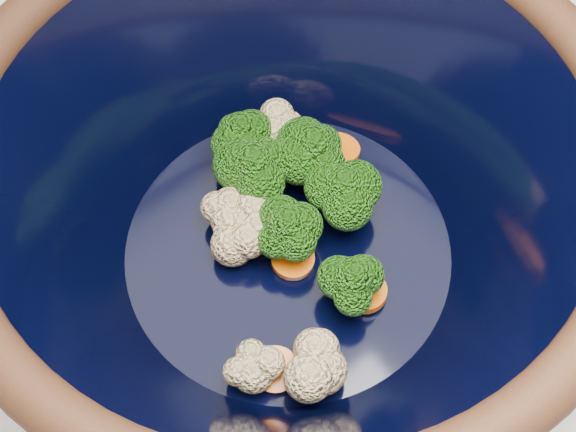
% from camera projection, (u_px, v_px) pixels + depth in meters
% --- Properties ---
extents(mixing_bowl, '(0.38, 0.38, 0.17)m').
position_uv_depth(mixing_bowl, '(288.00, 202.00, 0.48)').
color(mixing_bowl, black).
rests_on(mixing_bowl, counter).
extents(vegetable_pile, '(0.18, 0.19, 0.06)m').
position_uv_depth(vegetable_pile, '(285.00, 203.00, 0.51)').
color(vegetable_pile, '#608442').
rests_on(vegetable_pile, mixing_bowl).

